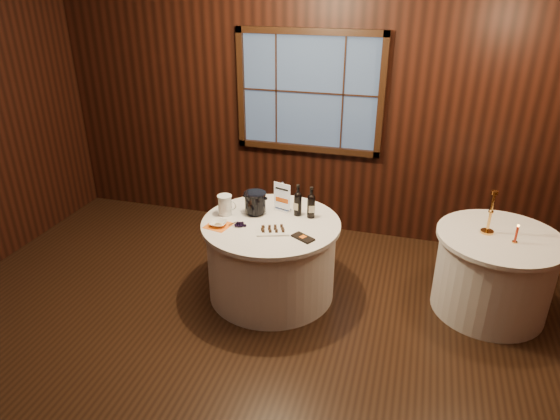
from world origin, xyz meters
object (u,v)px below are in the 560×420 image
(chocolate_plate, at_px, (273,230))
(port_bottle_left, at_px, (298,202))
(red_candle, at_px, (516,235))
(chocolate_box, at_px, (303,238))
(ice_bucket, at_px, (255,203))
(main_table, at_px, (271,258))
(side_table, at_px, (493,273))
(sign_stand, at_px, (283,201))
(brass_candlestick, at_px, (490,218))
(grape_bunch, at_px, (240,225))
(glass_pitcher, at_px, (225,205))
(cracker_bowl, at_px, (218,224))
(port_bottle_right, at_px, (311,204))

(chocolate_plate, bearing_deg, port_bottle_left, 71.31)
(port_bottle_left, height_order, red_candle, port_bottle_left)
(chocolate_box, bearing_deg, ice_bucket, 177.17)
(main_table, height_order, side_table, same)
(sign_stand, relative_size, chocolate_plate, 0.88)
(main_table, bearing_deg, brass_candlestick, 9.79)
(side_table, relative_size, grape_bunch, 6.20)
(chocolate_plate, xyz_separation_m, glass_pitcher, (-0.53, 0.21, 0.08))
(grape_bunch, xyz_separation_m, cracker_bowl, (-0.19, -0.04, 0.00))
(side_table, height_order, cracker_bowl, cracker_bowl)
(side_table, xyz_separation_m, sign_stand, (-1.96, -0.03, 0.48))
(brass_candlestick, distance_m, red_candle, 0.26)
(ice_bucket, bearing_deg, main_table, -34.08)
(main_table, bearing_deg, grape_bunch, -145.58)
(red_candle, bearing_deg, port_bottle_left, 179.69)
(glass_pitcher, height_order, cracker_bowl, glass_pitcher)
(main_table, height_order, port_bottle_left, port_bottle_left)
(sign_stand, height_order, glass_pitcher, sign_stand)
(port_bottle_right, bearing_deg, brass_candlestick, -15.90)
(ice_bucket, xyz_separation_m, red_candle, (2.29, 0.07, -0.05))
(cracker_bowl, distance_m, red_candle, 2.56)
(port_bottle_left, xyz_separation_m, chocolate_box, (0.16, -0.44, -0.12))
(glass_pitcher, bearing_deg, main_table, -5.94)
(sign_stand, height_order, chocolate_box, sign_stand)
(main_table, bearing_deg, sign_stand, 82.50)
(side_table, bearing_deg, glass_pitcher, -173.77)
(chocolate_plate, distance_m, chocolate_box, 0.29)
(cracker_bowl, bearing_deg, main_table, 25.00)
(side_table, height_order, chocolate_box, chocolate_box)
(chocolate_box, distance_m, cracker_bowl, 0.79)
(side_table, distance_m, chocolate_plate, 2.03)
(ice_bucket, height_order, chocolate_plate, ice_bucket)
(grape_bunch, bearing_deg, ice_bucket, 80.81)
(main_table, bearing_deg, port_bottle_left, 46.79)
(sign_stand, xyz_separation_m, red_candle, (2.06, -0.06, -0.03))
(grape_bunch, height_order, glass_pitcher, glass_pitcher)
(side_table, relative_size, brass_candlestick, 2.71)
(port_bottle_left, relative_size, chocolate_plate, 0.93)
(side_table, height_order, grape_bunch, grape_bunch)
(port_bottle_right, distance_m, ice_bucket, 0.53)
(port_bottle_left, xyz_separation_m, glass_pitcher, (-0.66, -0.18, -0.03))
(port_bottle_left, height_order, chocolate_box, port_bottle_left)
(side_table, relative_size, sign_stand, 3.70)
(port_bottle_right, distance_m, grape_bunch, 0.69)
(port_bottle_left, relative_size, red_candle, 1.79)
(port_bottle_left, height_order, cracker_bowl, port_bottle_left)
(main_table, relative_size, cracker_bowl, 8.50)
(sign_stand, relative_size, glass_pitcher, 1.50)
(grape_bunch, bearing_deg, side_table, 11.74)
(cracker_bowl, bearing_deg, side_table, 11.67)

